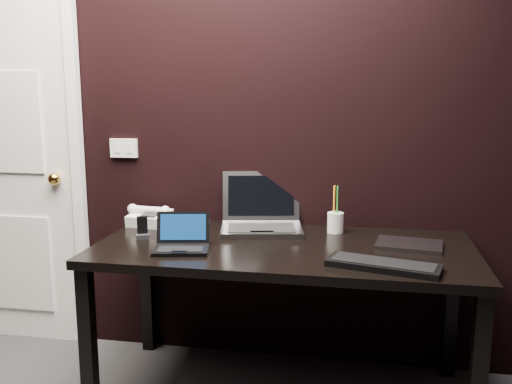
% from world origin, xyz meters
% --- Properties ---
extents(wall_back, '(4.00, 0.00, 4.00)m').
position_xyz_m(wall_back, '(0.00, 1.80, 1.30)').
color(wall_back, black).
rests_on(wall_back, ground).
extents(door, '(0.99, 0.10, 2.14)m').
position_xyz_m(door, '(-1.35, 1.78, 1.04)').
color(door, white).
rests_on(door, ground).
extents(wall_switch, '(0.15, 0.02, 0.10)m').
position_xyz_m(wall_switch, '(-0.62, 1.79, 1.12)').
color(wall_switch, silver).
rests_on(wall_switch, wall_back).
extents(desk, '(1.70, 0.80, 0.74)m').
position_xyz_m(desk, '(0.30, 1.40, 0.66)').
color(desk, black).
rests_on(desk, ground).
extents(netbook, '(0.27, 0.25, 0.15)m').
position_xyz_m(netbook, '(-0.13, 1.24, 0.77)').
color(netbook, black).
rests_on(netbook, desk).
extents(silver_laptop, '(0.46, 0.42, 0.27)m').
position_xyz_m(silver_laptop, '(0.15, 1.65, 0.79)').
color(silver_laptop, gray).
rests_on(silver_laptop, desk).
extents(ext_keyboard, '(0.46, 0.25, 0.03)m').
position_xyz_m(ext_keyboard, '(0.73, 1.14, 0.75)').
color(ext_keyboard, black).
rests_on(ext_keyboard, desk).
extents(closed_laptop, '(0.31, 0.24, 0.02)m').
position_xyz_m(closed_laptop, '(0.86, 1.47, 0.75)').
color(closed_laptop, gray).
rests_on(closed_laptop, desk).
extents(desk_phone, '(0.24, 0.20, 0.12)m').
position_xyz_m(desk_phone, '(-0.43, 1.64, 0.78)').
color(desk_phone, white).
rests_on(desk_phone, desk).
extents(mobile_phone, '(0.07, 0.07, 0.10)m').
position_xyz_m(mobile_phone, '(-0.37, 1.40, 0.78)').
color(mobile_phone, black).
rests_on(mobile_phone, desk).
extents(pen_cup, '(0.10, 0.10, 0.23)m').
position_xyz_m(pen_cup, '(0.52, 1.67, 0.79)').
color(pen_cup, silver).
rests_on(pen_cup, desk).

